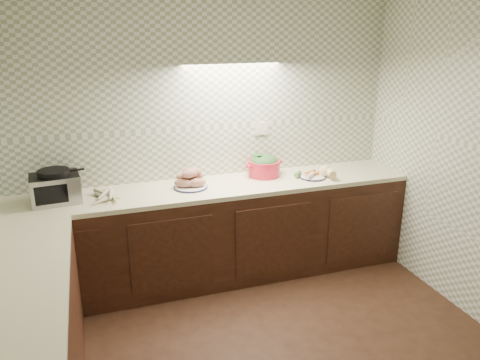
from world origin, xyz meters
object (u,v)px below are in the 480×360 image
object	(u,v)px
parsnip_pile	(111,197)
sweet_potato_plate	(190,180)
toaster_oven	(55,187)
dutch_oven	(264,165)
veg_plate	(318,173)
onion_bowl	(185,180)

from	to	relation	value
parsnip_pile	sweet_potato_plate	size ratio (longest dim) A/B	1.23
toaster_oven	sweet_potato_plate	world-z (taller)	toaster_oven
dutch_oven	veg_plate	world-z (taller)	dutch_oven
sweet_potato_plate	onion_bowl	distance (m)	0.12
parsnip_pile	onion_bowl	size ratio (longest dim) A/B	2.65
sweet_potato_plate	dutch_oven	xyz separation A→B (m)	(0.73, 0.11, 0.03)
toaster_oven	onion_bowl	world-z (taller)	toaster_oven
toaster_oven	dutch_oven	distance (m)	1.83
parsnip_pile	veg_plate	distance (m)	1.87
parsnip_pile	onion_bowl	world-z (taller)	onion_bowl
sweet_potato_plate	onion_bowl	xyz separation A→B (m)	(-0.03, 0.11, -0.03)
parsnip_pile	veg_plate	xyz separation A→B (m)	(1.87, 0.00, 0.01)
onion_bowl	veg_plate	xyz separation A→B (m)	(1.21, -0.21, 0.00)
parsnip_pile	onion_bowl	xyz separation A→B (m)	(0.66, 0.22, 0.01)
parsnip_pile	veg_plate	world-z (taller)	veg_plate
sweet_potato_plate	veg_plate	world-z (taller)	sweet_potato_plate
sweet_potato_plate	veg_plate	size ratio (longest dim) A/B	0.80
parsnip_pile	onion_bowl	distance (m)	0.69
onion_bowl	dutch_oven	size ratio (longest dim) A/B	0.37
sweet_potato_plate	onion_bowl	world-z (taller)	sweet_potato_plate
toaster_oven	parsnip_pile	bearing A→B (deg)	-19.91
veg_plate	toaster_oven	bearing A→B (deg)	177.34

